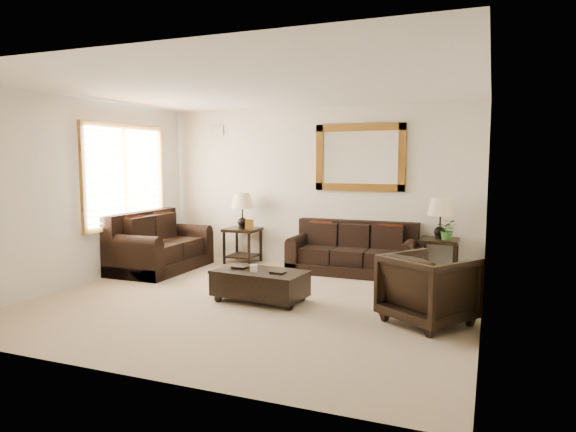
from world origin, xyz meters
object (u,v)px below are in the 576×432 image
at_px(end_table_right, 440,226).
at_px(sofa, 353,254).
at_px(loveseat, 158,249).
at_px(coffee_table, 260,282).
at_px(end_table_left, 242,217).
at_px(armchair, 429,285).

bearing_deg(end_table_right, sofa, -176.83).
height_order(loveseat, end_table_right, end_table_right).
bearing_deg(end_table_right, loveseat, -166.64).
distance_m(loveseat, coffee_table, 2.64).
xyz_separation_m(sofa, coffee_table, (-0.68, -2.11, -0.05)).
distance_m(end_table_left, armchair, 4.17).
distance_m(sofa, end_table_left, 2.08).
bearing_deg(sofa, end_table_right, 3.17).
height_order(loveseat, end_table_left, end_table_left).
relative_size(sofa, end_table_left, 1.61).
bearing_deg(end_table_right, coffee_table, -132.64).
relative_size(coffee_table, armchair, 1.44).
relative_size(end_table_right, coffee_table, 1.01).
relative_size(sofa, end_table_right, 1.61).
bearing_deg(loveseat, end_table_right, -76.64).
bearing_deg(loveseat, armchair, -105.82).
xyz_separation_m(sofa, end_table_right, (1.33, 0.07, 0.51)).
height_order(loveseat, coffee_table, loveseat).
bearing_deg(armchair, sofa, -23.19).
height_order(sofa, armchair, armchair).
bearing_deg(sofa, coffee_table, -107.83).
distance_m(sofa, armchair, 2.66).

